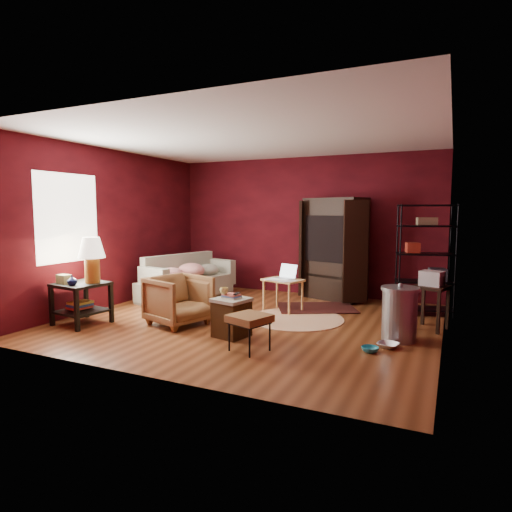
{
  "coord_description": "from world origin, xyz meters",
  "views": [
    {
      "loc": [
        2.83,
        -5.9,
        1.71
      ],
      "look_at": [
        0.0,
        0.2,
        1.0
      ],
      "focal_mm": 30.0,
      "sensor_mm": 36.0,
      "label": 1
    }
  ],
  "objects": [
    {
      "name": "pet_bowl_steel",
      "position": [
        2.14,
        -0.47,
        0.13
      ],
      "size": [
        0.27,
        0.13,
        0.26
      ],
      "primitive_type": "imported",
      "rotation": [
        0.0,
        0.0,
        -0.26
      ],
      "color": "silver",
      "rests_on": "ground"
    },
    {
      "name": "footstool",
      "position": [
        0.61,
        -1.31,
        0.39
      ],
      "size": [
        0.56,
        0.56,
        0.45
      ],
      "rotation": [
        0.0,
        0.0,
        -0.33
      ],
      "color": "black",
      "rests_on": "ground"
    },
    {
      "name": "sofa_cushions",
      "position": [
        -1.87,
        1.04,
        0.39
      ],
      "size": [
        1.19,
        2.0,
        0.79
      ],
      "rotation": [
        0.0,
        0.0,
        -0.26
      ],
      "color": "#9B9A86",
      "rests_on": "sofa"
    },
    {
      "name": "room",
      "position": [
        -0.04,
        -0.01,
        1.4
      ],
      "size": [
        5.54,
        5.04,
        2.84
      ],
      "color": "brown",
      "rests_on": "ground"
    },
    {
      "name": "armchair",
      "position": [
        -0.89,
        -0.64,
        0.41
      ],
      "size": [
        0.94,
        0.98,
        0.81
      ],
      "primitive_type": "imported",
      "rotation": [
        0.0,
        0.0,
        1.27
      ],
      "color": "black",
      "rests_on": "ground"
    },
    {
      "name": "rug_oriental",
      "position": [
        0.69,
        1.24,
        0.02
      ],
      "size": [
        1.58,
        1.39,
        0.01
      ],
      "rotation": [
        0.0,
        0.0,
        0.48
      ],
      "color": "#501915",
      "rests_on": "ground"
    },
    {
      "name": "wire_shelving",
      "position": [
        2.43,
        1.57,
        1.0
      ],
      "size": [
        0.96,
        0.6,
        1.82
      ],
      "rotation": [
        0.0,
        0.0,
        0.26
      ],
      "color": "black",
      "rests_on": "ground"
    },
    {
      "name": "mug",
      "position": [
        0.04,
        -0.91,
        0.65
      ],
      "size": [
        0.14,
        0.12,
        0.11
      ],
      "primitive_type": "imported",
      "rotation": [
        0.0,
        0.0,
        0.34
      ],
      "color": "#E0D06D",
      "rests_on": "hamper"
    },
    {
      "name": "side_table",
      "position": [
        -2.16,
        -1.2,
        0.79
      ],
      "size": [
        0.74,
        0.74,
        1.32
      ],
      "rotation": [
        0.0,
        0.0,
        -0.12
      ],
      "color": "black",
      "rests_on": "ground"
    },
    {
      "name": "small_stand",
      "position": [
        2.57,
        0.67,
        0.64
      ],
      "size": [
        0.54,
        0.54,
        0.85
      ],
      "rotation": [
        0.0,
        0.0,
        -0.32
      ],
      "color": "black",
      "rests_on": "ground"
    },
    {
      "name": "vase",
      "position": [
        -2.18,
        -1.46,
        0.7
      ],
      "size": [
        0.18,
        0.18,
        0.14
      ],
      "primitive_type": "imported",
      "rotation": [
        0.0,
        0.0,
        -0.27
      ],
      "color": "#0D1442",
      "rests_on": "side_table"
    },
    {
      "name": "hamper",
      "position": [
        0.13,
        -0.87,
        0.28
      ],
      "size": [
        0.52,
        0.52,
        0.61
      ],
      "rotation": [
        0.0,
        0.0,
        -0.23
      ],
      "color": "#40260E",
      "rests_on": "ground"
    },
    {
      "name": "rug_round",
      "position": [
        0.61,
        0.4,
        0.01
      ],
      "size": [
        1.98,
        1.98,
        0.01
      ],
      "rotation": [
        0.0,
        0.0,
        -0.4
      ],
      "color": "#F4ECCB",
      "rests_on": "ground"
    },
    {
      "name": "pet_bowl_turquoise",
      "position": [
        1.96,
        -0.74,
        0.1
      ],
      "size": [
        0.22,
        0.14,
        0.21
      ],
      "primitive_type": "imported",
      "rotation": [
        0.0,
        0.0,
        -0.41
      ],
      "color": "teal",
      "rests_on": "ground"
    },
    {
      "name": "laptop_desk",
      "position": [
        0.21,
        0.85,
        0.49
      ],
      "size": [
        0.75,
        0.64,
        0.79
      ],
      "rotation": [
        0.0,
        0.0,
        -0.31
      ],
      "color": "#F1BA6E",
      "rests_on": "ground"
    },
    {
      "name": "trash_can",
      "position": [
        2.22,
        -0.09,
        0.36
      ],
      "size": [
        0.61,
        0.61,
        0.77
      ],
      "rotation": [
        0.0,
        0.0,
        -0.28
      ],
      "color": "#9B9EA2",
      "rests_on": "ground"
    },
    {
      "name": "tv_armoire",
      "position": [
        0.73,
        2.22,
        1.02
      ],
      "size": [
        1.47,
        1.1,
        1.96
      ],
      "rotation": [
        0.0,
        0.0,
        -0.32
      ],
      "color": "black",
      "rests_on": "ground"
    },
    {
      "name": "sofa",
      "position": [
        -1.89,
        1.0,
        0.37
      ],
      "size": [
        1.06,
        2.0,
        0.75
      ],
      "primitive_type": "imported",
      "rotation": [
        0.0,
        0.0,
        1.29
      ],
      "color": "#9B9A86",
      "rests_on": "ground"
    }
  ]
}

